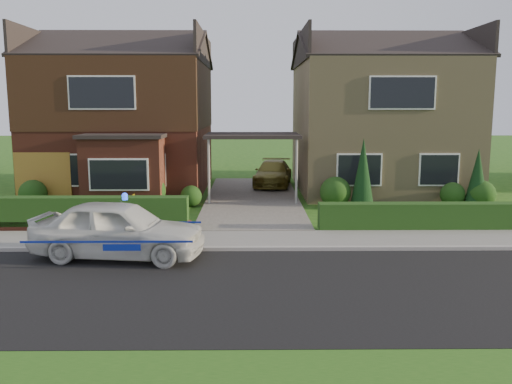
{
  "coord_description": "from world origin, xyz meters",
  "views": [
    {
      "loc": [
        -0.09,
        -11.23,
        3.92
      ],
      "look_at": [
        0.07,
        3.5,
        1.56
      ],
      "focal_mm": 38.0,
      "sensor_mm": 36.0,
      "label": 1
    }
  ],
  "objects": [
    {
      "name": "shrub_left_mid",
      "position": [
        -4.0,
        9.3,
        0.66
      ],
      "size": [
        1.32,
        1.32,
        1.32
      ],
      "primitive_type": "sphere",
      "color": "#1A3B12",
      "rests_on": "ground"
    },
    {
      "name": "shrub_right_mid",
      "position": [
        7.8,
        9.5,
        0.48
      ],
      "size": [
        0.96,
        0.96,
        0.96
      ],
      "primitive_type": "sphere",
      "color": "#1A3B12",
      "rests_on": "ground"
    },
    {
      "name": "potted_plant_c",
      "position": [
        -3.78,
        7.26,
        0.35
      ],
      "size": [
        0.43,
        0.43,
        0.71
      ],
      "primitive_type": "imported",
      "rotation": [
        0.0,
        0.0,
        1.66
      ],
      "color": "gray",
      "rests_on": "ground"
    },
    {
      "name": "shrub_right_far",
      "position": [
        8.8,
        9.2,
        0.54
      ],
      "size": [
        1.08,
        1.08,
        1.08
      ],
      "primitive_type": "sphere",
      "color": "#1A3B12",
      "rests_on": "ground"
    },
    {
      "name": "hedge_right",
      "position": [
        5.8,
        5.35,
        0.0
      ],
      "size": [
        7.5,
        0.55,
        0.8
      ],
      "primitive_type": "cube",
      "color": "#1A3B12",
      "rests_on": "ground"
    },
    {
      "name": "ground",
      "position": [
        0.0,
        0.0,
        0.0
      ],
      "size": [
        120.0,
        120.0,
        0.0
      ],
      "primitive_type": "plane",
      "color": "#225316",
      "rests_on": "ground"
    },
    {
      "name": "potted_plant_b",
      "position": [
        -4.39,
        7.81,
        0.4
      ],
      "size": [
        0.56,
        0.56,
        0.79
      ],
      "primitive_type": "imported",
      "rotation": [
        0.0,
        0.0,
        0.75
      ],
      "color": "gray",
      "rests_on": "ground"
    },
    {
      "name": "dwarf_wall",
      "position": [
        -5.8,
        5.3,
        0.18
      ],
      "size": [
        7.7,
        0.25,
        0.36
      ],
      "primitive_type": "cube",
      "color": "brown",
      "rests_on": "ground"
    },
    {
      "name": "house_right",
      "position": [
        5.8,
        13.99,
        3.66
      ],
      "size": [
        7.5,
        8.06,
        7.25
      ],
      "color": "tan",
      "rests_on": "ground"
    },
    {
      "name": "police_car",
      "position": [
        -3.49,
        2.4,
        0.75
      ],
      "size": [
        4.07,
        4.62,
        1.67
      ],
      "rotation": [
        0.0,
        0.0,
        1.44
      ],
      "color": "silver",
      "rests_on": "ground"
    },
    {
      "name": "potted_plant_a",
      "position": [
        -6.77,
        7.09,
        0.35
      ],
      "size": [
        0.38,
        0.27,
        0.69
      ],
      "primitive_type": "imported",
      "rotation": [
        0.0,
        0.0,
        0.06
      ],
      "color": "gray",
      "rests_on": "ground"
    },
    {
      "name": "conifer_b",
      "position": [
        8.6,
        9.2,
        1.1
      ],
      "size": [
        0.9,
        0.9,
        2.2
      ],
      "primitive_type": "cone",
      "color": "black",
      "rests_on": "ground"
    },
    {
      "name": "conifer_a",
      "position": [
        4.2,
        9.2,
        1.3
      ],
      "size": [
        0.9,
        0.9,
        2.6
      ],
      "primitive_type": "cone",
      "color": "black",
      "rests_on": "ground"
    },
    {
      "name": "shrub_left_near",
      "position": [
        -2.4,
        9.6,
        0.42
      ],
      "size": [
        0.84,
        0.84,
        0.84
      ],
      "primitive_type": "sphere",
      "color": "#1A3B12",
      "rests_on": "ground"
    },
    {
      "name": "road",
      "position": [
        0.0,
        0.0,
        0.0
      ],
      "size": [
        60.0,
        6.0,
        0.02
      ],
      "primitive_type": "cube",
      "color": "black",
      "rests_on": "ground"
    },
    {
      "name": "shrub_right_near",
      "position": [
        3.2,
        9.4,
        0.6
      ],
      "size": [
        1.2,
        1.2,
        1.2
      ],
      "primitive_type": "sphere",
      "color": "#1A3B12",
      "rests_on": "ground"
    },
    {
      "name": "kerb",
      "position": [
        0.0,
        3.05,
        0.06
      ],
      "size": [
        60.0,
        0.16,
        0.12
      ],
      "primitive_type": "cube",
      "color": "#9E9993",
      "rests_on": "ground"
    },
    {
      "name": "sidewalk",
      "position": [
        0.0,
        4.1,
        0.05
      ],
      "size": [
        60.0,
        2.0,
        0.1
      ],
      "primitive_type": "cube",
      "color": "slate",
      "rests_on": "ground"
    },
    {
      "name": "shrub_left_far",
      "position": [
        -8.5,
        9.5,
        0.54
      ],
      "size": [
        1.08,
        1.08,
        1.08
      ],
      "primitive_type": "sphere",
      "color": "#1A3B12",
      "rests_on": "ground"
    },
    {
      "name": "carport_link",
      "position": [
        0.0,
        10.95,
        2.66
      ],
      "size": [
        3.8,
        3.0,
        2.77
      ],
      "color": "black",
      "rests_on": "ground"
    },
    {
      "name": "driveway",
      "position": [
        0.0,
        11.0,
        0.06
      ],
      "size": [
        3.8,
        12.0,
        0.12
      ],
      "primitive_type": "cube",
      "color": "#666059",
      "rests_on": "ground"
    },
    {
      "name": "hedge_left",
      "position": [
        -5.8,
        5.45,
        0.0
      ],
      "size": [
        7.5,
        0.55,
        0.9
      ],
      "primitive_type": "cube",
      "color": "#1A3B12",
      "rests_on": "ground"
    },
    {
      "name": "garage_door",
      "position": [
        -8.25,
        9.96,
        1.05
      ],
      "size": [
        2.2,
        0.1,
        2.1
      ],
      "primitive_type": "cube",
      "color": "olive",
      "rests_on": "ground"
    },
    {
      "name": "house_left",
      "position": [
        -5.78,
        13.9,
        3.81
      ],
      "size": [
        7.5,
        9.53,
        7.25
      ],
      "color": "brown",
      "rests_on": "ground"
    },
    {
      "name": "driveway_car",
      "position": [
        1.0,
        14.5,
        0.71
      ],
      "size": [
        2.14,
        4.21,
        1.17
      ],
      "primitive_type": "imported",
      "rotation": [
        0.0,
        0.0,
        -0.13
      ],
      "color": "olive",
      "rests_on": "driveway"
    }
  ]
}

